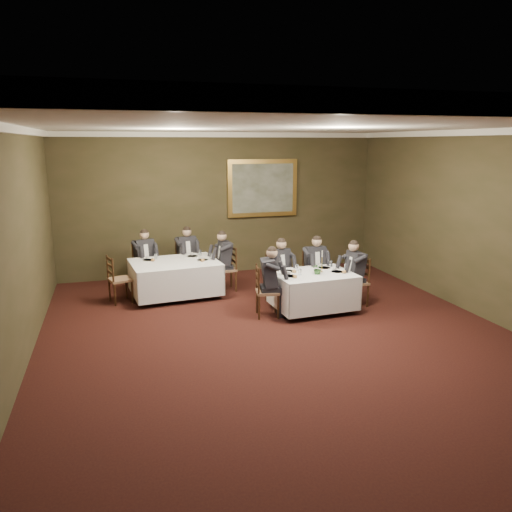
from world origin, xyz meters
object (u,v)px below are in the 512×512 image
chair_sec_backleft (145,275)px  chair_sec_backright (187,271)px  chair_main_backright (314,284)px  chair_main_endright (356,292)px  diner_sec_endright (226,268)px  chair_main_backleft (278,288)px  chair_main_endleft (267,302)px  diner_main_backleft (279,278)px  diner_sec_backleft (144,265)px  table_second (175,276)px  diner_main_endright (356,281)px  diner_main_endleft (267,290)px  diner_sec_backright (187,262)px  chair_sec_endleft (120,289)px  centerpiece (318,268)px  diner_main_backright (314,274)px  candlestick (322,264)px  painting (263,188)px  chair_sec_endright (226,278)px  table_main (313,289)px

chair_sec_backleft → chair_sec_backright: (0.98, 0.10, 0.00)m
chair_main_backright → chair_main_endright: size_ratio=1.00×
diner_sec_endright → chair_sec_backleft: bearing=63.6°
chair_main_backleft → chair_main_endleft: (-0.51, -0.81, 0.00)m
diner_main_backleft → diner_sec_endright: bearing=-66.9°
diner_sec_backleft → diner_sec_endright: (1.73, -0.77, 0.00)m
chair_main_backright → table_second: bearing=-18.7°
diner_main_endright → chair_sec_backleft: 4.78m
diner_main_endleft → diner_sec_backright: bearing=-147.8°
chair_main_backright → diner_main_endleft: (-1.32, -0.87, 0.23)m
diner_main_endright → chair_sec_endleft: size_ratio=1.35×
centerpiece → diner_sec_backright: bearing=127.5°
chair_main_backleft → centerpiece: bearing=105.7°
chair_main_backleft → chair_sec_backright: 2.54m
diner_main_backright → chair_sec_backleft: size_ratio=1.35×
candlestick → table_second: bearing=147.8°
chair_sec_backright → painting: size_ratio=0.55×
chair_main_backright → diner_sec_endright: bearing=-32.1°
centerpiece → painting: painting is taller
chair_main_endleft → chair_sec_endright: size_ratio=1.00×
candlestick → diner_main_endleft: bearing=-175.1°
table_main → chair_main_endright: chair_main_endright is taller
diner_main_backright → diner_sec_backright: size_ratio=1.00×
diner_sec_backleft → diner_sec_backright: same height
chair_sec_backleft → chair_sec_backright: bearing=166.6°
chair_main_backleft → chair_sec_backleft: bearing=-51.1°
table_main → candlestick: 0.52m
chair_main_backleft → diner_main_backleft: size_ratio=0.74×
table_main → candlestick: bearing=12.3°
chair_main_backright → painting: 3.20m
diner_main_endleft → diner_main_endright: (1.91, 0.11, 0.00)m
chair_main_backright → diner_main_endright: size_ratio=0.74×
diner_main_backleft → centerpiece: bearing=105.9°
diner_sec_backleft → chair_sec_endleft: 1.17m
chair_sec_backleft → chair_sec_endright: size_ratio=1.00×
chair_main_backright → chair_main_endleft: 1.59m
chair_sec_endright → painting: (1.32, 1.56, 1.84)m
diner_main_endleft → diner_main_endright: same height
diner_sec_endright → centerpiece: (1.39, -1.93, 0.37)m
chair_main_backleft → diner_sec_backright: size_ratio=0.74×
chair_sec_endleft → diner_main_endleft: bearing=42.3°
painting → chair_main_endright: bearing=-73.9°
diner_main_backright → diner_sec_endright: (-1.70, 1.05, 0.00)m
chair_sec_backleft → diner_main_backleft: bearing=125.4°
chair_main_endright → candlestick: 1.01m
table_main → chair_sec_backleft: bearing=139.5°
diner_main_backright → diner_main_endright: same height
chair_main_backright → painting: size_ratio=0.55×
diner_main_endright → diner_sec_backright: size_ratio=1.00×
table_main → diner_main_backleft: (-0.46, 0.75, 0.06)m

